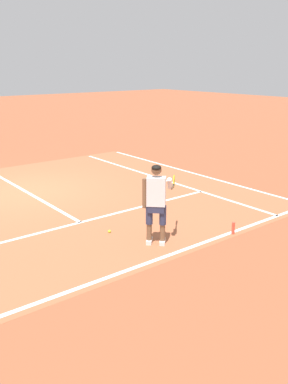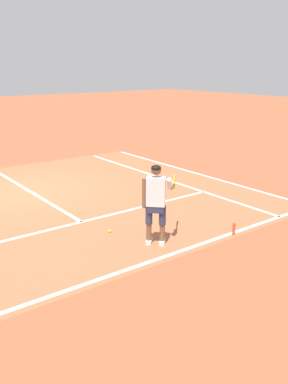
% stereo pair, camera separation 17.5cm
% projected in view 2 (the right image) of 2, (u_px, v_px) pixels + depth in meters
% --- Properties ---
extents(ground_plane, '(80.00, 80.00, 0.00)m').
position_uv_depth(ground_plane, '(28.00, 191.00, 12.46)').
color(ground_plane, '#9E5133').
extents(court_inner_surface, '(10.98, 9.46, 0.00)m').
position_uv_depth(court_inner_surface, '(48.00, 202.00, 11.38)').
color(court_inner_surface, '#B2603D').
rests_on(court_inner_surface, ground).
extents(line_baseline, '(10.98, 0.10, 0.01)m').
position_uv_depth(line_baseline, '(149.00, 262.00, 7.92)').
color(line_baseline, white).
rests_on(line_baseline, ground).
extents(line_service, '(8.23, 0.10, 0.01)m').
position_uv_depth(line_service, '(81.00, 222.00, 9.95)').
color(line_service, white).
rests_on(line_service, ground).
extents(line_centre_service, '(0.10, 6.40, 0.01)m').
position_uv_depth(line_centre_service, '(29.00, 191.00, 12.39)').
color(line_centre_service, white).
rests_on(line_centre_service, ground).
extents(line_singles_right, '(0.10, 9.06, 0.01)m').
position_uv_depth(line_singles_right, '(164.00, 179.00, 13.75)').
color(line_singles_right, white).
rests_on(line_singles_right, ground).
extents(line_doubles_right, '(0.10, 9.06, 0.01)m').
position_uv_depth(line_doubles_right, '(194.00, 172.00, 14.54)').
color(line_doubles_right, white).
rests_on(line_doubles_right, ground).
extents(tennis_player, '(1.16, 0.74, 1.71)m').
position_uv_depth(tennis_player, '(156.00, 199.00, 8.46)').
color(tennis_player, white).
rests_on(tennis_player, ground).
extents(tennis_ball_near_feet, '(0.07, 0.07, 0.07)m').
position_uv_depth(tennis_ball_near_feet, '(110.00, 231.00, 9.32)').
color(tennis_ball_near_feet, '#CCE02D').
rests_on(tennis_ball_near_feet, ground).
extents(water_bottle, '(0.07, 0.07, 0.28)m').
position_uv_depth(water_bottle, '(234.00, 229.00, 9.17)').
color(water_bottle, '#E04C38').
rests_on(water_bottle, ground).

